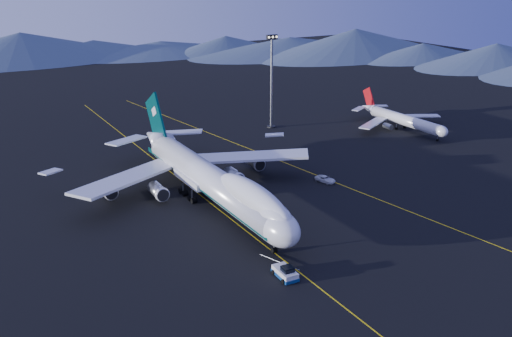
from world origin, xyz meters
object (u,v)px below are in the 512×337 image
second_jet (402,119)px  floodlight_mast (272,82)px  boeing_747 (210,179)px  service_van (325,179)px  pushback_tug (285,273)px

second_jet → floodlight_mast: size_ratio=1.29×
second_jet → floodlight_mast: bearing=144.5°
boeing_747 → second_jet: size_ratio=1.89×
second_jet → service_van: size_ratio=7.30×
service_van → pushback_tug: bearing=-151.3°
service_van → floodlight_mast: floodlight_mast is taller
boeing_747 → service_van: 30.48m
second_jet → boeing_747: bearing=-165.2°
boeing_747 → pushback_tug: bearing=-94.9°
pushback_tug → floodlight_mast: 96.27m
second_jet → service_van: 56.36m
boeing_747 → floodlight_mast: (44.71, 47.46, 9.23)m
floodlight_mast → second_jet: bearing=-33.3°
second_jet → service_van: (-49.83, -26.21, -2.57)m
pushback_tug → second_jet: size_ratio=0.14×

